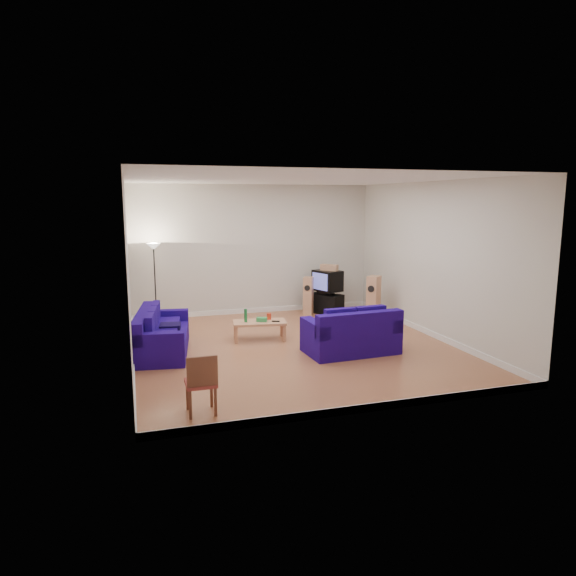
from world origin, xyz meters
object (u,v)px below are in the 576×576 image
object	(u,v)px
tv_stand	(326,304)
television	(327,281)
coffee_table	(259,324)
sofa_loveseat	(352,337)
sofa_three_seat	(160,337)

from	to	relation	value
tv_stand	television	distance (m)	0.59
coffee_table	tv_stand	world-z (taller)	tv_stand
sofa_loveseat	sofa_three_seat	bearing A→B (deg)	159.05
sofa_three_seat	television	bearing A→B (deg)	126.00
sofa_three_seat	tv_stand	world-z (taller)	sofa_three_seat
sofa_loveseat	coffee_table	distance (m)	2.00
sofa_three_seat	coffee_table	bearing A→B (deg)	106.97
tv_stand	television	bearing A→B (deg)	-7.62
tv_stand	television	world-z (taller)	television
sofa_three_seat	tv_stand	distance (m)	4.78
tv_stand	sofa_three_seat	bearing A→B (deg)	-95.09
sofa_loveseat	tv_stand	distance (m)	3.44
tv_stand	television	size ratio (longest dim) A/B	1.00
sofa_three_seat	television	distance (m)	4.81
television	tv_stand	bearing A→B (deg)	-175.50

